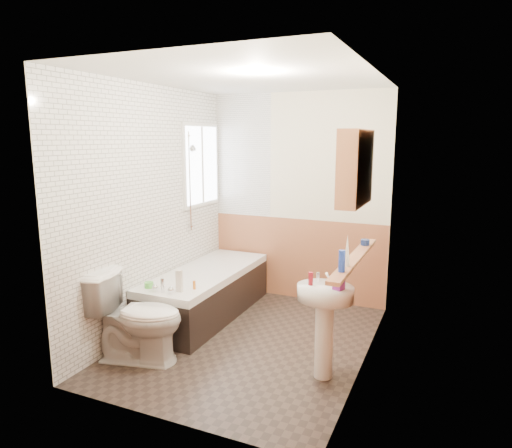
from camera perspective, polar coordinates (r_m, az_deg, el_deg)
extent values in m
plane|color=#2D2420|center=(4.63, -0.77, -14.44)|extent=(2.80, 2.80, 0.00)
plane|color=white|center=(4.23, -0.86, 17.92)|extent=(2.80, 2.80, 0.00)
cube|color=#F4EBC9|center=(5.55, 5.25, 3.23)|extent=(2.20, 0.02, 2.50)
cube|color=#F4EBC9|center=(3.06, -11.88, -3.14)|extent=(2.20, 0.02, 2.50)
cube|color=#F4EBC9|center=(4.82, -12.92, 1.85)|extent=(0.02, 2.80, 2.50)
cube|color=#F4EBC9|center=(3.93, 14.06, -0.15)|extent=(0.02, 2.80, 2.50)
cube|color=#B56F4A|center=(4.14, 13.28, -10.38)|extent=(0.01, 2.80, 1.00)
cube|color=#B56F4A|center=(3.33, -11.14, -15.69)|extent=(2.20, 0.01, 1.00)
cube|color=#B56F4A|center=(5.68, 5.05, -4.32)|extent=(2.20, 0.01, 1.00)
cube|color=white|center=(4.81, -12.71, 1.84)|extent=(0.01, 2.80, 2.50)
cube|color=white|center=(5.76, -1.67, 8.53)|extent=(0.75, 0.01, 1.50)
cube|color=white|center=(5.54, -6.82, 7.34)|extent=(0.03, 0.79, 0.99)
cube|color=white|center=(5.53, -6.71, 7.33)|extent=(0.01, 0.70, 0.90)
cube|color=white|center=(5.53, -6.71, 7.33)|extent=(0.01, 0.04, 0.90)
cube|color=black|center=(5.21, -6.20, -8.94)|extent=(0.70, 1.84, 0.44)
cube|color=white|center=(5.13, -6.26, -6.19)|extent=(0.70, 1.84, 0.08)
cube|color=white|center=(5.13, -6.26, -6.29)|extent=(0.56, 1.70, 0.04)
cylinder|color=silver|center=(4.44, -11.60, -7.55)|extent=(0.04, 0.04, 0.14)
sphere|color=silver|center=(4.50, -12.53, -7.74)|extent=(0.06, 0.06, 0.06)
sphere|color=silver|center=(4.40, -10.62, -8.10)|extent=(0.06, 0.06, 0.06)
cylinder|color=silver|center=(5.29, -8.30, 5.25)|extent=(0.02, 0.02, 1.13)
cylinder|color=silver|center=(5.36, -8.15, -0.27)|extent=(0.04, 0.04, 0.02)
cylinder|color=silver|center=(5.27, -8.46, 10.88)|extent=(0.04, 0.04, 0.02)
cylinder|color=silver|center=(5.24, -7.94, 9.34)|extent=(0.06, 0.08, 0.08)
imported|color=white|center=(4.26, -14.62, -11.21)|extent=(0.91, 0.64, 0.81)
cylinder|color=white|center=(3.93, 8.48, -14.21)|extent=(0.15, 0.15, 0.64)
ellipsoid|color=white|center=(3.78, 8.65, -8.54)|extent=(0.46, 0.38, 0.13)
cylinder|color=silver|center=(3.85, 7.76, -6.60)|extent=(0.03, 0.03, 0.08)
cylinder|color=silver|center=(3.81, 10.36, -6.88)|extent=(0.03, 0.03, 0.08)
cylinder|color=silver|center=(3.80, 8.99, -6.43)|extent=(0.02, 0.11, 0.09)
cube|color=#B56F4A|center=(3.77, 12.23, -4.24)|extent=(0.10, 1.44, 0.03)
cube|color=#B56F4A|center=(3.67, 12.33, 6.90)|extent=(0.16, 0.65, 0.59)
cube|color=silver|center=(3.53, 10.52, 6.83)|extent=(0.01, 0.25, 0.44)
cube|color=silver|center=(3.84, 11.62, 7.09)|extent=(0.01, 0.25, 0.44)
cylinder|color=#19339E|center=(3.31, 10.68, -4.57)|extent=(0.06, 0.06, 0.16)
cone|color=silver|center=(3.46, 11.32, -3.25)|extent=(0.06, 0.06, 0.24)
cylinder|color=navy|center=(4.18, 13.48, -2.24)|extent=(0.09, 0.09, 0.05)
imported|color=purple|center=(3.67, 10.30, -7.51)|extent=(0.13, 0.18, 0.08)
cylinder|color=maroon|center=(3.74, 6.85, -6.79)|extent=(0.05, 0.05, 0.11)
cube|color=silver|center=(4.43, -9.59, -7.05)|extent=(0.06, 0.04, 0.21)
cylinder|color=#59C647|center=(4.63, -13.23, -7.43)|extent=(0.11, 0.11, 0.06)
cylinder|color=orange|center=(4.50, -7.73, -7.58)|extent=(0.04, 0.04, 0.08)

